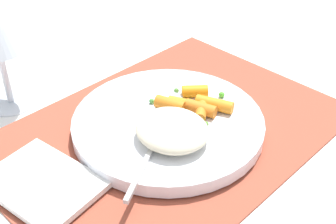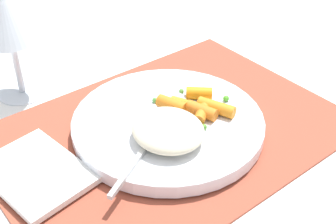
{
  "view_description": "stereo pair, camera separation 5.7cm",
  "coord_description": "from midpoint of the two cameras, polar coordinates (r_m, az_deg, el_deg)",
  "views": [
    {
      "loc": [
        -0.34,
        -0.34,
        0.39
      ],
      "look_at": [
        0.0,
        0.0,
        0.03
      ],
      "focal_mm": 48.32,
      "sensor_mm": 36.0,
      "label": 1
    },
    {
      "loc": [
        -0.3,
        -0.38,
        0.39
      ],
      "look_at": [
        0.0,
        0.0,
        0.03
      ],
      "focal_mm": 48.32,
      "sensor_mm": 36.0,
      "label": 2
    }
  ],
  "objects": [
    {
      "name": "plate",
      "position": [
        0.61,
        -2.69,
        -1.55
      ],
      "size": [
        0.26,
        0.26,
        0.02
      ],
      "primitive_type": "cylinder",
      "color": "white",
      "rests_on": "placemat"
    },
    {
      "name": "napkin",
      "position": [
        0.56,
        -18.46,
        -8.65
      ],
      "size": [
        0.11,
        0.14,
        0.01
      ],
      "primitive_type": "cube",
      "rotation": [
        0.0,
        0.0,
        0.14
      ],
      "color": "white",
      "rests_on": "placemat"
    },
    {
      "name": "carrot_portion",
      "position": [
        0.62,
        0.8,
        1.0
      ],
      "size": [
        0.08,
        0.09,
        0.02
      ],
      "color": "orange",
      "rests_on": "plate"
    },
    {
      "name": "ground_plane",
      "position": [
        0.62,
        -2.65,
        -2.66
      ],
      "size": [
        2.4,
        2.4,
        0.0
      ],
      "primitive_type": "plane",
      "color": "white"
    },
    {
      "name": "placemat",
      "position": [
        0.62,
        -2.66,
        -2.44
      ],
      "size": [
        0.47,
        0.34,
        0.01
      ],
      "primitive_type": "cube",
      "color": "#9E4733",
      "rests_on": "ground_plane"
    },
    {
      "name": "pea_scatter",
      "position": [
        0.62,
        0.74,
        0.45
      ],
      "size": [
        0.1,
        0.1,
        0.01
      ],
      "color": "#52A443",
      "rests_on": "plate"
    },
    {
      "name": "rice_mound",
      "position": [
        0.56,
        -2.39,
        -2.36
      ],
      "size": [
        0.09,
        0.1,
        0.03
      ],
      "primitive_type": "ellipsoid",
      "color": "beige",
      "rests_on": "plate"
    },
    {
      "name": "fork",
      "position": [
        0.58,
        -3.71,
        -2.41
      ],
      "size": [
        0.19,
        0.11,
        0.01
      ],
      "color": "silver",
      "rests_on": "plate"
    }
  ]
}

